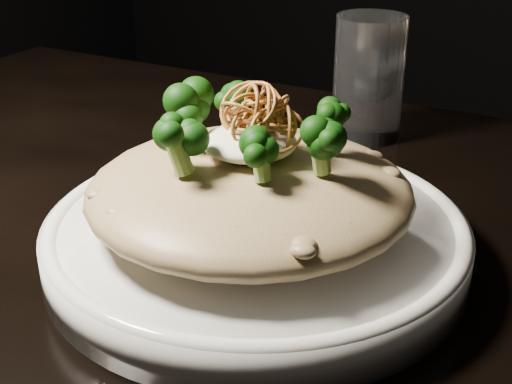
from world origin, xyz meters
TOP-DOWN VIEW (x-y plane):
  - table at (0.00, 0.00)m, footprint 1.10×0.80m
  - plate at (0.06, -0.01)m, footprint 0.31×0.31m
  - risotto at (0.06, -0.01)m, footprint 0.23×0.23m
  - broccoli at (0.06, -0.01)m, footprint 0.14×0.14m
  - cheese at (0.05, -0.01)m, footprint 0.07×0.07m
  - shallots at (0.06, -0.01)m, footprint 0.06×0.06m
  - drinking_glass at (0.04, 0.27)m, footprint 0.08×0.08m

SIDE VIEW (x-z plane):
  - table at x=0.00m, z-range 0.29..1.04m
  - plate at x=0.06m, z-range 0.75..0.78m
  - risotto at x=0.06m, z-range 0.78..0.83m
  - drinking_glass at x=0.04m, z-range 0.75..0.88m
  - cheese at x=0.05m, z-range 0.83..0.85m
  - broccoli at x=0.06m, z-range 0.83..0.88m
  - shallots at x=0.06m, z-range 0.85..0.89m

